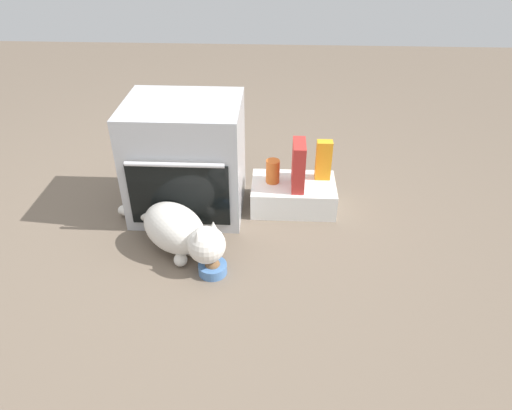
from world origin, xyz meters
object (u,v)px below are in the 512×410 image
at_px(cereal_box, 298,165).
at_px(juice_carton, 324,160).
at_px(oven, 186,158).
at_px(food_bowl, 213,268).
at_px(sauce_jar, 273,171).
at_px(cat, 180,231).
at_px(pantry_cabinet, 293,195).

relative_size(cereal_box, juice_carton, 1.17).
distance_m(oven, food_bowl, 0.68).
relative_size(cereal_box, sauce_jar, 2.00).
bearing_deg(sauce_jar, food_bowl, -114.16).
bearing_deg(cat, pantry_cabinet, 77.72).
xyz_separation_m(cereal_box, sauce_jar, (-0.14, 0.05, -0.07)).
bearing_deg(pantry_cabinet, juice_carton, 22.05).
xyz_separation_m(pantry_cabinet, cat, (-0.59, -0.47, 0.06)).
height_order(pantry_cabinet, cat, cat).
xyz_separation_m(oven, food_bowl, (0.21, -0.58, -0.30)).
height_order(cat, cereal_box, cereal_box).
bearing_deg(oven, sauce_jar, 5.85).
xyz_separation_m(oven, sauce_jar, (0.49, 0.05, -0.10)).
distance_m(oven, pantry_cabinet, 0.66).
distance_m(cereal_box, juice_carton, 0.19).
xyz_separation_m(food_bowl, cereal_box, (0.43, 0.58, 0.27)).
height_order(food_bowl, cat, cat).
distance_m(pantry_cabinet, cat, 0.76).
relative_size(pantry_cabinet, cereal_box, 1.75).
xyz_separation_m(cereal_box, juice_carton, (0.15, 0.11, -0.02)).
height_order(oven, food_bowl, oven).
distance_m(food_bowl, cereal_box, 0.77).
height_order(pantry_cabinet, cereal_box, cereal_box).
bearing_deg(sauce_jar, oven, -174.15).
relative_size(food_bowl, sauce_jar, 1.01).
height_order(pantry_cabinet, juice_carton, juice_carton).
height_order(sauce_jar, juice_carton, juice_carton).
bearing_deg(juice_carton, sauce_jar, -168.94).
relative_size(pantry_cabinet, food_bowl, 3.46).
bearing_deg(cat, sauce_jar, 85.18).
height_order(oven, pantry_cabinet, oven).
bearing_deg(cereal_box, oven, 179.94).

